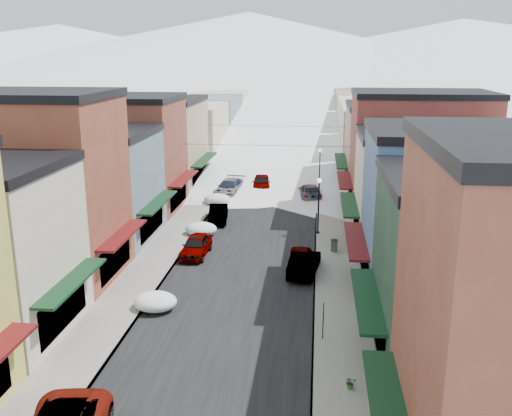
% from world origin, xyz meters
% --- Properties ---
extents(road, '(10.00, 160.00, 0.01)m').
position_xyz_m(road, '(0.00, 60.00, 0.01)').
color(road, black).
rests_on(road, ground).
extents(sidewalk_left, '(3.20, 160.00, 0.15)m').
position_xyz_m(sidewalk_left, '(-6.60, 60.00, 0.07)').
color(sidewalk_left, gray).
rests_on(sidewalk_left, ground).
extents(sidewalk_right, '(3.20, 160.00, 0.15)m').
position_xyz_m(sidewalk_right, '(6.60, 60.00, 0.07)').
color(sidewalk_right, gray).
rests_on(sidewalk_right, ground).
extents(curb_left, '(0.10, 160.00, 0.15)m').
position_xyz_m(curb_left, '(-5.05, 60.00, 0.07)').
color(curb_left, slate).
rests_on(curb_left, ground).
extents(curb_right, '(0.10, 160.00, 0.15)m').
position_xyz_m(curb_right, '(5.05, 60.00, 0.07)').
color(curb_right, slate).
rests_on(curb_right, ground).
extents(bldg_l_brick_near, '(12.30, 8.20, 12.50)m').
position_xyz_m(bldg_l_brick_near, '(-13.69, 20.50, 6.26)').
color(bldg_l_brick_near, brown).
rests_on(bldg_l_brick_near, ground).
extents(bldg_l_grayblue, '(11.30, 9.20, 9.00)m').
position_xyz_m(bldg_l_grayblue, '(-13.19, 29.00, 4.51)').
color(bldg_l_grayblue, slate).
rests_on(bldg_l_grayblue, ground).
extents(bldg_l_brick_far, '(13.30, 9.20, 11.00)m').
position_xyz_m(bldg_l_brick_far, '(-14.19, 38.00, 5.51)').
color(bldg_l_brick_far, brown).
rests_on(bldg_l_brick_far, ground).
extents(bldg_l_tan, '(11.30, 11.20, 10.00)m').
position_xyz_m(bldg_l_tan, '(-13.19, 48.00, 5.01)').
color(bldg_l_tan, tan).
rests_on(bldg_l_tan, ground).
extents(bldg_r_green, '(11.30, 9.20, 9.50)m').
position_xyz_m(bldg_r_green, '(13.19, 12.00, 4.76)').
color(bldg_r_green, '#1A3726').
rests_on(bldg_r_green, ground).
extents(bldg_r_blue, '(11.30, 9.20, 10.50)m').
position_xyz_m(bldg_r_blue, '(13.19, 21.00, 5.26)').
color(bldg_r_blue, '#436697').
rests_on(bldg_r_blue, ground).
extents(bldg_r_cream, '(12.30, 9.20, 9.00)m').
position_xyz_m(bldg_r_cream, '(13.69, 30.00, 4.51)').
color(bldg_r_cream, beige).
rests_on(bldg_r_cream, ground).
extents(bldg_r_brick_far, '(13.30, 9.20, 11.50)m').
position_xyz_m(bldg_r_brick_far, '(14.19, 39.00, 5.76)').
color(bldg_r_brick_far, maroon).
rests_on(bldg_r_brick_far, ground).
extents(bldg_r_tan, '(11.30, 11.20, 9.50)m').
position_xyz_m(bldg_r_tan, '(13.19, 49.00, 4.76)').
color(bldg_r_tan, '#957561').
rests_on(bldg_r_tan, ground).
extents(distant_blocks, '(34.00, 55.00, 8.00)m').
position_xyz_m(distant_blocks, '(0.00, 83.00, 4.00)').
color(distant_blocks, gray).
rests_on(distant_blocks, ground).
extents(mountain_ridge, '(670.00, 340.00, 34.00)m').
position_xyz_m(mountain_ridge, '(-19.47, 277.18, 14.36)').
color(mountain_ridge, silver).
rests_on(mountain_ridge, ground).
extents(overhead_cables, '(16.40, 15.04, 0.04)m').
position_xyz_m(overhead_cables, '(0.00, 47.50, 6.20)').
color(overhead_cables, black).
rests_on(overhead_cables, ground).
extents(car_silver_sedan, '(1.97, 4.59, 1.54)m').
position_xyz_m(car_silver_sedan, '(-3.90, 25.78, 0.77)').
color(car_silver_sedan, '#ACAEB5').
rests_on(car_silver_sedan, ground).
extents(car_dark_hatch, '(2.07, 4.66, 1.49)m').
position_xyz_m(car_dark_hatch, '(-3.77, 34.77, 0.74)').
color(car_dark_hatch, black).
rests_on(car_dark_hatch, ground).
extents(car_silver_wagon, '(3.07, 6.05, 1.68)m').
position_xyz_m(car_silver_wagon, '(-4.30, 44.73, 0.84)').
color(car_silver_wagon, '#A5A8AD').
rests_on(car_silver_wagon, ground).
extents(car_green_sedan, '(2.31, 5.01, 1.59)m').
position_xyz_m(car_green_sedan, '(4.30, 22.95, 0.80)').
color(car_green_sedan, black).
rests_on(car_green_sedan, ground).
extents(car_gray_suv, '(1.64, 4.04, 1.38)m').
position_xyz_m(car_gray_suv, '(3.99, 24.76, 0.69)').
color(car_gray_suv, gray).
rests_on(car_gray_suv, ground).
extents(car_black_sedan, '(2.89, 5.59, 1.55)m').
position_xyz_m(car_black_sedan, '(4.30, 44.04, 0.78)').
color(car_black_sedan, black).
rests_on(car_black_sedan, ground).
extents(car_lane_silver, '(2.36, 5.17, 1.72)m').
position_xyz_m(car_lane_silver, '(-1.10, 47.32, 0.86)').
color(car_lane_silver, '#93959A').
rests_on(car_lane_silver, ground).
extents(car_lane_white, '(2.77, 5.18, 1.38)m').
position_xyz_m(car_lane_white, '(2.20, 65.38, 0.69)').
color(car_lane_white, silver).
rests_on(car_lane_white, ground).
extents(parking_sign, '(0.06, 0.28, 2.05)m').
position_xyz_m(parking_sign, '(5.54, 13.50, 1.35)').
color(parking_sign, black).
rests_on(parking_sign, sidewalk_right).
extents(trash_can, '(0.55, 0.55, 0.94)m').
position_xyz_m(trash_can, '(6.45, 27.39, 0.63)').
color(trash_can, '#515255').
rests_on(trash_can, sidewalk_right).
extents(streetlamp_near, '(0.39, 0.39, 4.70)m').
position_xyz_m(streetlamp_near, '(5.20, 31.88, 3.11)').
color(streetlamp_near, black).
rests_on(streetlamp_near, sidewalk_right).
extents(streetlamp_far, '(0.38, 0.38, 4.61)m').
position_xyz_m(streetlamp_far, '(5.27, 47.54, 3.06)').
color(streetlamp_far, black).
rests_on(streetlamp_far, sidewalk_right).
extents(planter_near, '(0.60, 0.56, 0.55)m').
position_xyz_m(planter_near, '(6.77, 8.97, 0.42)').
color(planter_near, '#2D5B28').
rests_on(planter_near, sidewalk_right).
extents(planter_far, '(0.50, 0.50, 0.68)m').
position_xyz_m(planter_far, '(7.80, 9.89, 0.49)').
color(planter_far, '#295828').
rests_on(planter_far, sidewalk_right).
extents(snow_pile_near, '(2.57, 2.78, 1.09)m').
position_xyz_m(snow_pile_near, '(-4.28, 16.31, 0.52)').
color(snow_pile_near, white).
rests_on(snow_pile_near, ground).
extents(snow_pile_mid, '(2.63, 2.82, 1.11)m').
position_xyz_m(snow_pile_mid, '(-4.47, 30.71, 0.53)').
color(snow_pile_mid, white).
rests_on(snow_pile_mid, ground).
extents(snow_pile_far, '(2.66, 2.84, 1.13)m').
position_xyz_m(snow_pile_far, '(-4.88, 40.73, 0.54)').
color(snow_pile_far, white).
rests_on(snow_pile_far, ground).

